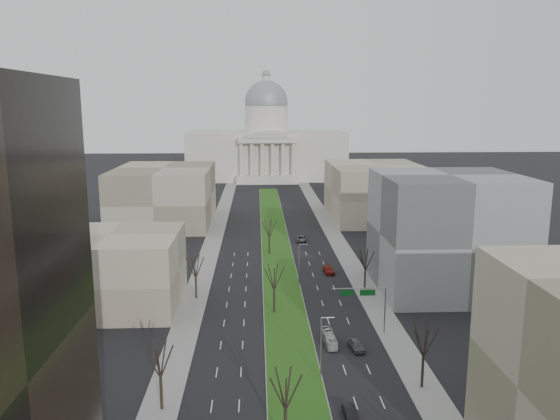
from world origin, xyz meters
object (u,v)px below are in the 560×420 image
object	(u,v)px
car_grey_far	(302,239)
box_van	(329,338)
car_red	(329,270)
car_grey_near	(356,345)
car_black	(350,413)

from	to	relation	value
car_grey_far	box_van	size ratio (longest dim) A/B	0.83
car_grey_far	box_van	distance (m)	66.73
box_van	car_red	bearing A→B (deg)	80.42
car_grey_near	car_red	bearing A→B (deg)	80.26
car_grey_near	car_red	distance (m)	39.72
car_grey_near	car_red	xyz separation A→B (m)	(0.81, 39.71, -0.03)
car_grey_near	box_van	bearing A→B (deg)	140.73
car_red	car_grey_near	bearing A→B (deg)	-94.71
car_red	box_van	world-z (taller)	box_van
box_van	car_grey_far	bearing A→B (deg)	86.85
car_grey_near	box_van	size ratio (longest dim) A/B	0.69
car_grey_near	car_black	world-z (taller)	car_grey_near
box_van	car_black	bearing A→B (deg)	-92.90
car_grey_near	box_van	distance (m)	4.59
car_black	box_van	distance (m)	21.33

